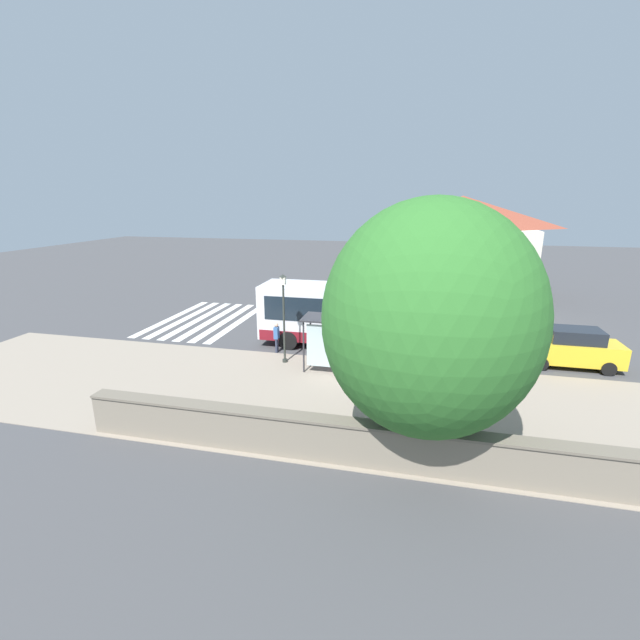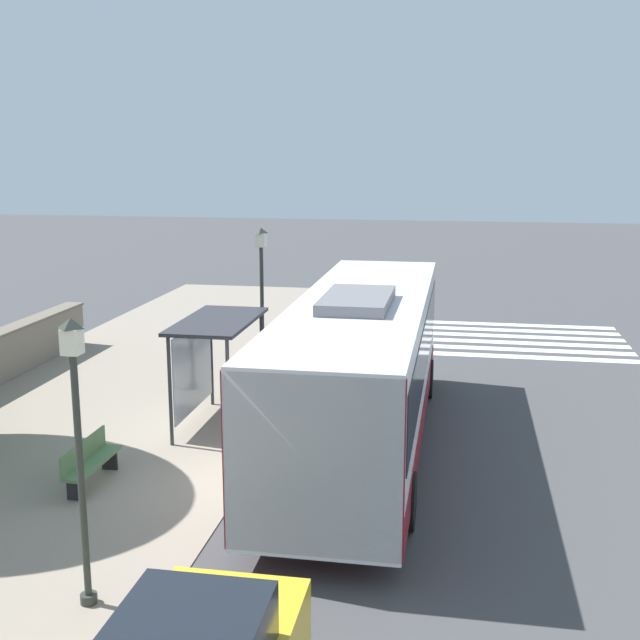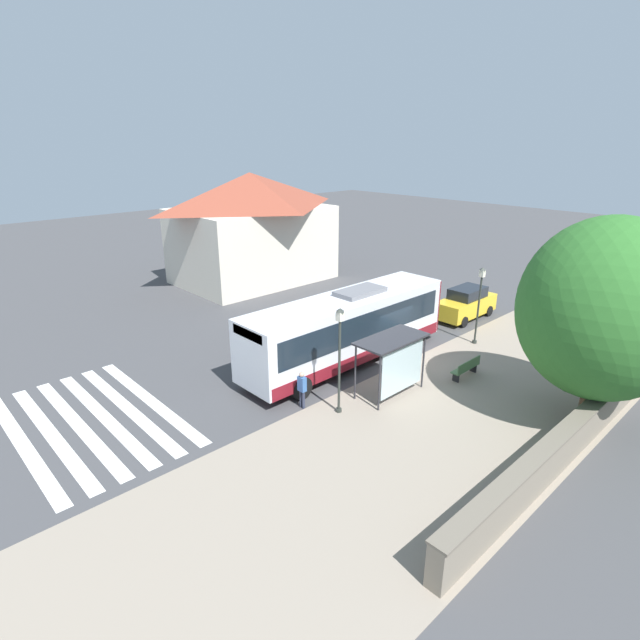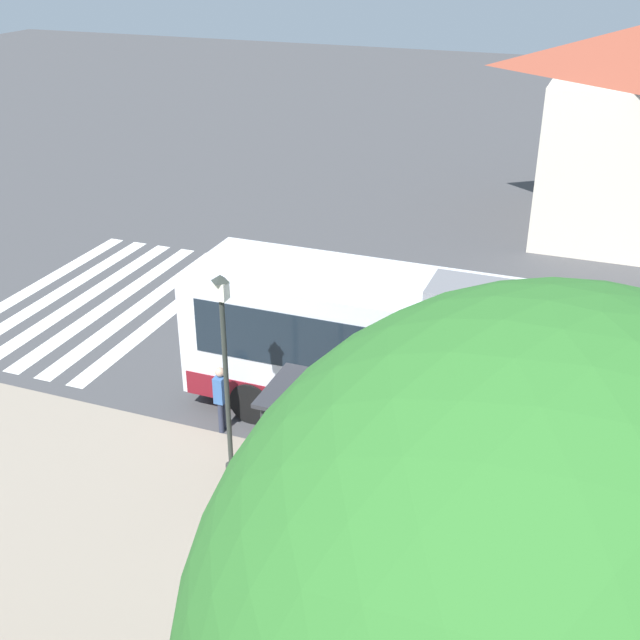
# 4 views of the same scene
# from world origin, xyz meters

# --- Properties ---
(ground_plane) EXTENTS (120.00, 120.00, 0.00)m
(ground_plane) POSITION_xyz_m (0.00, 0.00, 0.00)
(ground_plane) COLOR #424244
(ground_plane) RESTS_ON ground
(sidewalk_plaza) EXTENTS (9.00, 44.00, 0.02)m
(sidewalk_plaza) POSITION_xyz_m (-4.50, 0.00, 0.01)
(sidewalk_plaza) COLOR gray
(sidewalk_plaza) RESTS_ON ground
(crosswalk_stripes) EXTENTS (9.00, 5.25, 0.01)m
(crosswalk_stripes) POSITION_xyz_m (5.00, 13.08, 0.00)
(crosswalk_stripes) COLOR silver
(crosswalk_stripes) RESTS_ON ground
(stone_wall) EXTENTS (0.60, 20.00, 1.39)m
(stone_wall) POSITION_xyz_m (-8.55, 0.00, 0.70)
(stone_wall) COLOR slate
(stone_wall) RESTS_ON ground
(background_building) EXTENTS (8.22, 11.24, 7.94)m
(background_building) POSITION_xyz_m (17.23, -3.61, 4.08)
(background_building) COLOR beige
(background_building) RESTS_ON ground
(bus) EXTENTS (2.74, 11.38, 3.52)m
(bus) POSITION_xyz_m (1.95, 2.03, 1.83)
(bus) COLOR silver
(bus) RESTS_ON ground
(bus_shelter) EXTENTS (1.59, 3.20, 2.53)m
(bus_shelter) POSITION_xyz_m (-1.62, 2.97, 2.08)
(bus_shelter) COLOR #2D2D33
(bus_shelter) RESTS_ON ground
(pedestrian) EXTENTS (0.34, 0.22, 1.59)m
(pedestrian) POSITION_xyz_m (0.15, 6.48, 0.92)
(pedestrian) COLOR #2D3347
(pedestrian) RESTS_ON ground
(bench) EXTENTS (0.40, 1.82, 0.88)m
(bench) POSITION_xyz_m (-2.91, -0.73, 0.48)
(bench) COLOR #4C7247
(bench) RESTS_ON ground
(street_lamp_near) EXTENTS (0.28, 0.28, 4.37)m
(street_lamp_near) POSITION_xyz_m (-1.10, 5.65, 2.59)
(street_lamp_near) COLOR #2D332D
(street_lamp_near) RESTS_ON ground
(street_lamp_far) EXTENTS (0.28, 0.28, 4.14)m
(street_lamp_far) POSITION_xyz_m (-1.08, -4.61, 2.46)
(street_lamp_far) COLOR #2D332D
(street_lamp_far) RESTS_ON ground
(shade_tree) EXTENTS (6.07, 6.07, 7.85)m
(shade_tree) POSITION_xyz_m (-7.98, -0.85, 4.51)
(shade_tree) COLOR brown
(shade_tree) RESTS_ON ground
(parked_car_behind_bus) EXTENTS (1.83, 4.34, 1.88)m
(parked_car_behind_bus) POSITION_xyz_m (1.45, -7.74, 0.92)
(parked_car_behind_bus) COLOR gold
(parked_car_behind_bus) RESTS_ON ground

